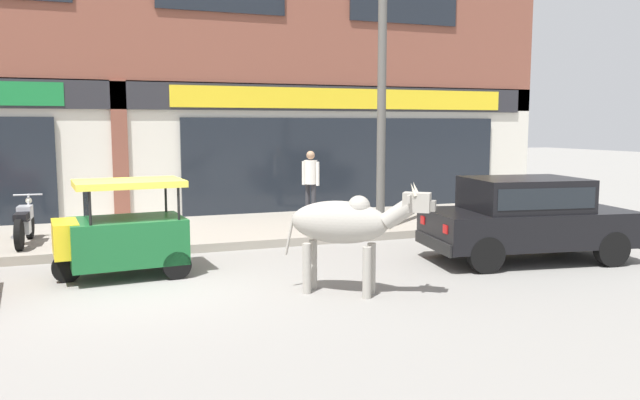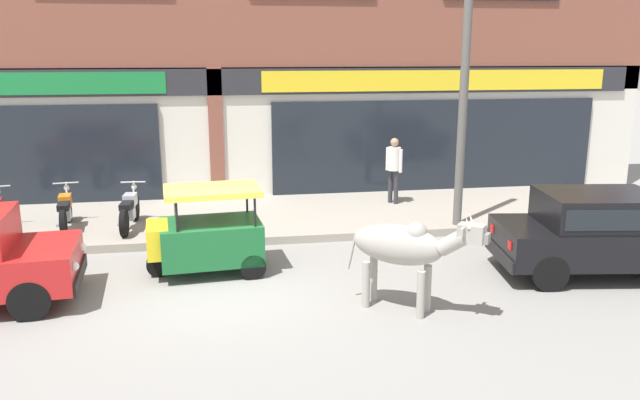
{
  "view_description": "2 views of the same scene",
  "coord_description": "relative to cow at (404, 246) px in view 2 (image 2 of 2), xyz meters",
  "views": [
    {
      "loc": [
        -0.62,
        -9.26,
        2.37
      ],
      "look_at": [
        3.14,
        1.0,
        1.05
      ],
      "focal_mm": 35.0,
      "sensor_mm": 36.0,
      "label": 1
    },
    {
      "loc": [
        0.03,
        -9.76,
        3.82
      ],
      "look_at": [
        1.81,
        1.0,
        1.19
      ],
      "focal_mm": 35.0,
      "sensor_mm": 36.0,
      "label": 2
    }
  ],
  "objects": [
    {
      "name": "motorcycle_1",
      "position": [
        -5.84,
        4.83,
        -0.45
      ],
      "size": [
        0.52,
        1.81,
        0.88
      ],
      "color": "black",
      "rests_on": "sidewalk"
    },
    {
      "name": "ground_plane",
      "position": [
        -2.67,
        1.33,
        -1.01
      ],
      "size": [
        90.0,
        90.0,
        0.0
      ],
      "primitive_type": "plane",
      "color": "gray"
    },
    {
      "name": "pedestrian",
      "position": [
        1.53,
        5.9,
        0.14
      ],
      "size": [
        0.32,
        0.43,
        1.6
      ],
      "color": "#2D2D33",
      "rests_on": "sidewalk"
    },
    {
      "name": "auto_rickshaw",
      "position": [
        -2.9,
        2.14,
        -0.35
      ],
      "size": [
        2.04,
        1.3,
        1.52
      ],
      "color": "black",
      "rests_on": "ground"
    },
    {
      "name": "sidewalk",
      "position": [
        -2.67,
        5.41,
        -0.92
      ],
      "size": [
        19.0,
        3.77,
        0.17
      ],
      "primitive_type": "cube",
      "color": "gray",
      "rests_on": "ground"
    },
    {
      "name": "motorcycle_2",
      "position": [
        -4.53,
        4.69,
        -0.45
      ],
      "size": [
        0.52,
        1.81,
        0.88
      ],
      "color": "black",
      "rests_on": "sidewalk"
    },
    {
      "name": "cow",
      "position": [
        0.0,
        0.0,
        0.0
      ],
      "size": [
        1.82,
        1.5,
        1.61
      ],
      "color": "#9E998E",
      "rests_on": "ground"
    },
    {
      "name": "car_0",
      "position": [
        3.79,
        0.93,
        -0.19
      ],
      "size": [
        3.76,
        2.07,
        1.46
      ],
      "color": "black",
      "rests_on": "ground"
    },
    {
      "name": "utility_pole",
      "position": [
        2.37,
        3.83,
        2.39
      ],
      "size": [
        0.18,
        0.18,
        6.46
      ],
      "primitive_type": "cylinder",
      "color": "#595651",
      "rests_on": "sidewalk"
    },
    {
      "name": "shop_building",
      "position": [
        -2.68,
        7.56,
        3.41
      ],
      "size": [
        23.0,
        1.4,
        9.26
      ],
      "color": "brown",
      "rests_on": "ground"
    }
  ]
}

